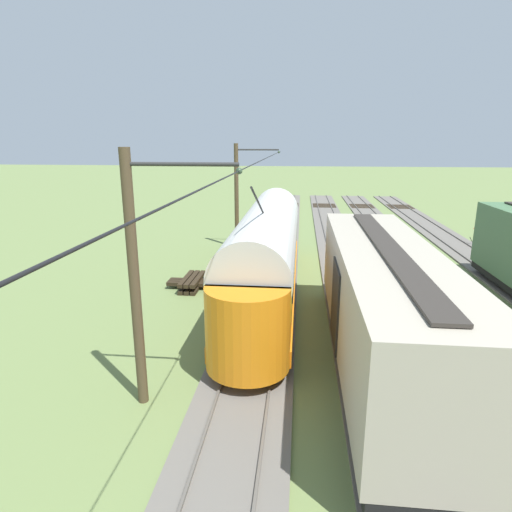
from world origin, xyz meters
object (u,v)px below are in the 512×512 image
object	(u,v)px
switch_stand	(475,236)
spare_tie_stack	(192,282)
catenary_pole_mid_near	(137,278)
boxcar_far_siding	(383,303)
vintage_streetcar	(267,249)
catenary_pole_foreground	(238,194)

from	to	relation	value
switch_stand	spare_tie_stack	world-z (taller)	switch_stand
switch_stand	spare_tie_stack	bearing A→B (deg)	31.56
catenary_pole_mid_near	spare_tie_stack	distance (m)	10.21
boxcar_far_siding	spare_tie_stack	distance (m)	10.66
vintage_streetcar	boxcar_far_siding	xyz separation A→B (m)	(-4.12, 6.18, -0.10)
vintage_streetcar	switch_stand	bearing A→B (deg)	-140.04
catenary_pole_mid_near	switch_stand	xyz separation A→B (m)	(-16.28, -20.25, -2.93)
switch_stand	boxcar_far_siding	bearing A→B (deg)	61.68
catenary_pole_mid_near	switch_stand	size ratio (longest dim) A/B	5.61
catenary_pole_foreground	switch_stand	distance (m)	16.68
switch_stand	catenary_pole_mid_near	bearing A→B (deg)	51.20
catenary_pole_mid_near	switch_stand	world-z (taller)	catenary_pole_mid_near
spare_tie_stack	switch_stand	bearing A→B (deg)	-148.44
catenary_pole_mid_near	switch_stand	bearing A→B (deg)	-128.80
boxcar_far_siding	catenary_pole_foreground	bearing A→B (deg)	-66.10
vintage_streetcar	switch_stand	xyz separation A→B (m)	(-13.58, -11.38, -1.56)
catenary_pole_foreground	vintage_streetcar	bearing A→B (deg)	106.34
catenary_pole_foreground	spare_tie_stack	bearing A→B (deg)	82.62
vintage_streetcar	boxcar_far_siding	size ratio (longest dim) A/B	1.36
vintage_streetcar	boxcar_far_siding	world-z (taller)	vintage_streetcar
spare_tie_stack	catenary_pole_mid_near	bearing A→B (deg)	96.53
catenary_pole_foreground	boxcar_far_siding	bearing A→B (deg)	113.90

